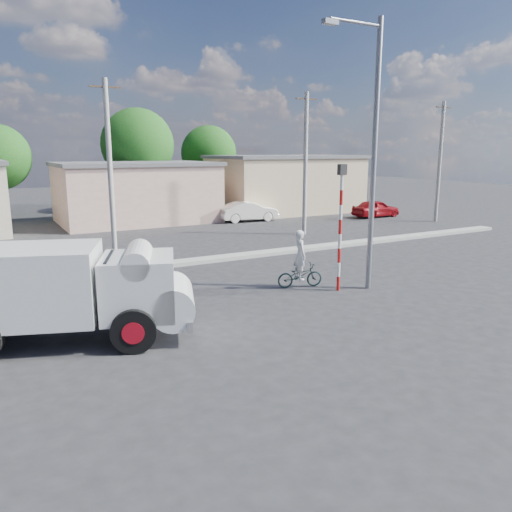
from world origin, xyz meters
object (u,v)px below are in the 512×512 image
bicycle (300,275)px  cyclist (300,263)px  car_cream (248,211)px  traffic_pole (341,217)px  truck (72,289)px  car_red (376,208)px  streetlight (371,146)px

bicycle → cyclist: 0.45m
car_cream → traffic_pole: bearing=166.6°
truck → car_cream: truck is taller
traffic_pole → cyclist: bearing=132.9°
car_red → traffic_pole: traffic_pole is taller
truck → cyclist: 8.08m
truck → car_red: truck is taller
truck → cyclist: (7.93, 1.45, -0.49)m
truck → car_cream: 22.60m
car_red → streetlight: 20.55m
truck → bicycle: (7.93, 1.45, -0.94)m
truck → car_cream: (14.43, 17.38, -0.69)m
cyclist → traffic_pole: size_ratio=0.41×
bicycle → car_red: bearing=-35.1°
truck → streetlight: (9.81, 0.14, 3.59)m
car_cream → streetlight: bearing=169.8°
cyclist → truck: bearing=115.2°
cyclist → traffic_pole: traffic_pole is taller
streetlight → bicycle: bearing=145.1°
cyclist → streetlight: bearing=-110.1°
truck → car_red: size_ratio=1.70×
bicycle → traffic_pole: 2.56m
cyclist → bicycle: bearing=0.0°
streetlight → traffic_pole: bearing=162.3°
cyclist → streetlight: size_ratio=0.20×
cyclist → streetlight: 4.68m
cyclist → car_cream: (6.50, 15.93, -0.20)m
streetlight → car_red: bearing=46.5°
cyclist → car_red: (15.72, 13.26, -0.25)m
car_cream → streetlight: size_ratio=0.46×
car_red → streetlight: (-13.84, -14.56, 4.33)m
traffic_pole → car_cream: bearing=71.8°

